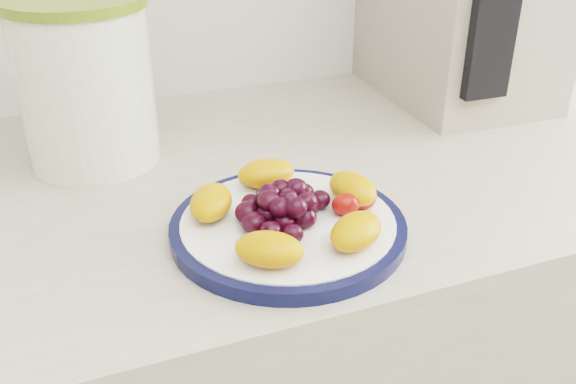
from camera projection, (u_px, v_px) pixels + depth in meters
name	position (u px, v px, depth m)	size (l,w,h in m)	color
plate_rim	(288.00, 228.00, 0.67)	(0.25, 0.25, 0.01)	#0D1238
plate_face	(288.00, 227.00, 0.67)	(0.22, 0.22, 0.02)	white
canister	(86.00, 87.00, 0.79)	(0.16, 0.16, 0.20)	#466711
canister_lid	(73.00, 1.00, 0.74)	(0.17, 0.17, 0.01)	olive
fruit_plate	(291.00, 206.00, 0.66)	(0.21, 0.21, 0.04)	orange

